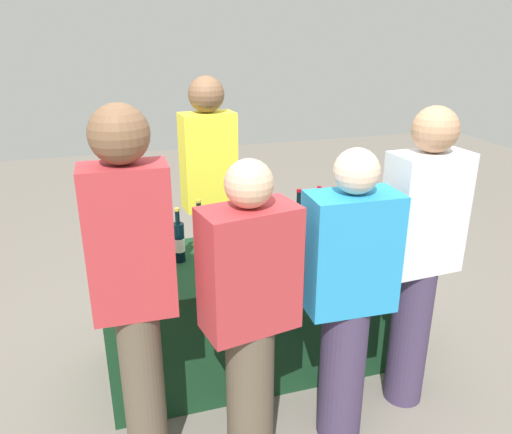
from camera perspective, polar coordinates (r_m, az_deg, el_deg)
ground_plane at (r=3.43m, az=0.00°, el=-15.52°), size 12.00×12.00×0.00m
tasting_table at (r=3.22m, az=0.00°, el=-10.28°), size 1.81×0.77×0.73m
wine_bottle_0 at (r=2.97m, az=-8.69°, el=-2.78°), size 0.07×0.07×0.33m
wine_bottle_1 at (r=3.12m, az=-6.35°, el=-1.63°), size 0.08×0.08×0.32m
wine_bottle_2 at (r=3.12m, az=-2.06°, el=-1.44°), size 0.07×0.07×0.32m
wine_bottle_3 at (r=3.26m, az=4.76°, el=-0.42°), size 0.08×0.08×0.33m
wine_bottle_4 at (r=3.32m, az=7.00°, el=-0.11°), size 0.07×0.07×0.34m
wine_glass_0 at (r=2.82m, az=-0.87°, el=-4.09°), size 0.08×0.08×0.15m
wine_glass_1 at (r=2.91m, az=2.44°, el=-3.50°), size 0.07×0.07×0.14m
wine_glass_2 at (r=2.91m, az=4.47°, el=-3.58°), size 0.07×0.07×0.14m
ice_bucket at (r=3.00m, az=-13.50°, el=-3.64°), size 0.20×0.20×0.17m
server_pouring at (r=3.46m, az=-5.26°, el=2.86°), size 0.37×0.23×1.73m
guest_0 at (r=2.23m, az=-13.59°, el=-7.68°), size 0.35×0.24×1.76m
guest_1 at (r=2.31m, az=-0.72°, el=-10.89°), size 0.45×0.30×1.53m
guest_2 at (r=2.49m, az=10.27°, el=-8.63°), size 0.43×0.25×1.54m
guest_3 at (r=2.78m, az=17.94°, el=-3.91°), size 0.40×0.24×1.68m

